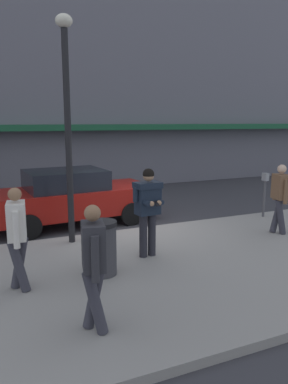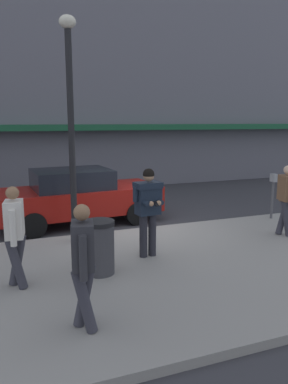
# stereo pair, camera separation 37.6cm
# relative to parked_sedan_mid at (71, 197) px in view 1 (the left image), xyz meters

# --- Properties ---
(ground_plane) EXTENTS (80.00, 80.00, 0.00)m
(ground_plane) POSITION_rel_parked_sedan_mid_xyz_m (1.24, -1.32, -0.79)
(ground_plane) COLOR #333338
(sidewalk) EXTENTS (32.00, 5.30, 0.14)m
(sidewalk) POSITION_rel_parked_sedan_mid_xyz_m (2.24, -4.17, -0.72)
(sidewalk) COLOR gray
(sidewalk) RESTS_ON ground
(curb_paint_line) EXTENTS (28.00, 0.12, 0.01)m
(curb_paint_line) POSITION_rel_parked_sedan_mid_xyz_m (2.24, -1.27, -0.79)
(curb_paint_line) COLOR silver
(curb_paint_line) RESTS_ON ground
(storefront_facade) EXTENTS (28.00, 4.70, 12.63)m
(storefront_facade) POSITION_rel_parked_sedan_mid_xyz_m (2.24, 7.17, 5.51)
(storefront_facade) COLOR slate
(storefront_facade) RESTS_ON ground
(parked_sedan_mid) EXTENTS (4.63, 2.19, 1.54)m
(parked_sedan_mid) POSITION_rel_parked_sedan_mid_xyz_m (0.00, 0.00, 0.00)
(parked_sedan_mid) COLOR maroon
(parked_sedan_mid) RESTS_ON ground
(man_texting_on_phone) EXTENTS (0.65, 0.61, 1.81)m
(man_texting_on_phone) POSITION_rel_parked_sedan_mid_xyz_m (0.76, -3.51, 0.46)
(man_texting_on_phone) COLOR #23232B
(man_texting_on_phone) RESTS_ON sidewalk
(pedestrian_in_light_coat) EXTENTS (0.37, 0.60, 1.70)m
(pedestrian_in_light_coat) POSITION_rel_parked_sedan_mid_xyz_m (-1.78, -4.08, 0.32)
(pedestrian_in_light_coat) COLOR #33333D
(pedestrian_in_light_coat) RESTS_ON sidewalk
(pedestrian_with_bag) EXTENTS (0.38, 0.72, 1.70)m
(pedestrian_with_bag) POSITION_rel_parked_sedan_mid_xyz_m (-1.00, -5.73, 0.32)
(pedestrian_with_bag) COLOR #33333D
(pedestrian_with_bag) RESTS_ON sidewalk
(pedestrian_dark_coat) EXTENTS (0.40, 0.58, 1.70)m
(pedestrian_dark_coat) POSITION_rel_parked_sedan_mid_xyz_m (4.34, -3.35, 0.32)
(pedestrian_dark_coat) COLOR #33333D
(pedestrian_dark_coat) RESTS_ON sidewalk
(street_lamp_post) EXTENTS (0.36, 0.36, 4.88)m
(street_lamp_post) POSITION_rel_parked_sedan_mid_xyz_m (-0.45, -1.97, 2.35)
(street_lamp_post) COLOR black
(street_lamp_post) RESTS_ON sidewalk
(parking_meter) EXTENTS (0.12, 0.18, 1.27)m
(parking_meter) POSITION_rel_parked_sedan_mid_xyz_m (5.13, -1.92, 0.18)
(parking_meter) COLOR #4C4C51
(parking_meter) RESTS_ON sidewalk
(trash_bin) EXTENTS (0.55, 0.55, 0.98)m
(trash_bin) POSITION_rel_parked_sedan_mid_xyz_m (-0.36, -4.01, -0.16)
(trash_bin) COLOR #38383D
(trash_bin) RESTS_ON sidewalk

